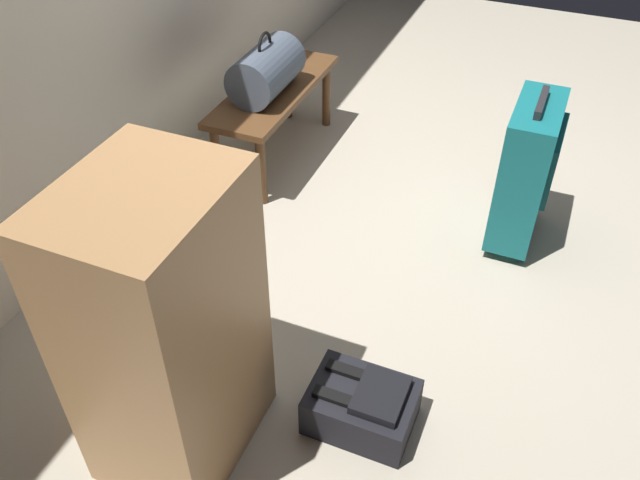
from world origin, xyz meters
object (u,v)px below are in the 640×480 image
(bench, at_px, (274,99))
(backpack_dark, at_px, (362,406))
(cell_phone, at_px, (289,61))
(side_cabinet, at_px, (167,333))
(suitcase_upright_teal, at_px, (526,171))
(duffel_bag_slate, at_px, (266,70))

(bench, xyz_separation_m, backpack_dark, (-1.53, -1.08, -0.27))
(cell_phone, xyz_separation_m, side_cabinet, (-2.14, -0.57, 0.11))
(suitcase_upright_teal, bearing_deg, duffel_bag_slate, 84.34)
(cell_phone, distance_m, backpack_dark, 2.19)
(bench, relative_size, cell_phone, 6.94)
(bench, height_order, suitcase_upright_teal, suitcase_upright_teal)
(backpack_dark, relative_size, side_cabinet, 0.35)
(cell_phone, bearing_deg, suitcase_upright_teal, -110.23)
(suitcase_upright_teal, distance_m, side_cabinet, 1.84)
(bench, bearing_deg, duffel_bag_slate, 180.00)
(suitcase_upright_teal, height_order, side_cabinet, side_cabinet)
(duffel_bag_slate, distance_m, cell_phone, 0.42)
(bench, height_order, cell_phone, cell_phone)
(cell_phone, xyz_separation_m, backpack_dark, (-1.85, -1.13, -0.35))
(backpack_dark, bearing_deg, duffel_bag_slate, 36.62)
(cell_phone, relative_size, side_cabinet, 0.13)
(duffel_bag_slate, distance_m, side_cabinet, 1.82)
(cell_phone, height_order, side_cabinet, side_cabinet)
(duffel_bag_slate, bearing_deg, backpack_dark, -143.38)
(suitcase_upright_teal, xyz_separation_m, side_cabinet, (-1.61, 0.88, 0.16))
(backpack_dark, bearing_deg, bench, 35.19)
(cell_phone, relative_size, suitcase_upright_teal, 0.19)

